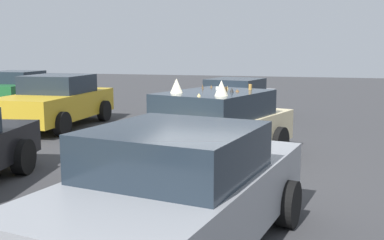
{
  "coord_description": "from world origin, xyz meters",
  "views": [
    {
      "loc": [
        -8.59,
        -2.08,
        2.29
      ],
      "look_at": [
        0.0,
        0.3,
        0.9
      ],
      "focal_mm": 42.93,
      "sensor_mm": 36.0,
      "label": 1
    }
  ],
  "objects_px": {
    "parked_sedan_far_right": "(179,192)",
    "art_car_decorated": "(209,128)",
    "parked_sedan_row_back_far": "(232,99)",
    "parked_sedan_behind_left": "(21,89)",
    "parked_sedan_near_right": "(57,101)"
  },
  "relations": [
    {
      "from": "parked_sedan_row_back_far",
      "to": "parked_sedan_behind_left",
      "type": "distance_m",
      "value": 9.01
    },
    {
      "from": "parked_sedan_far_right",
      "to": "art_car_decorated",
      "type": "bearing_deg",
      "value": 18.81
    },
    {
      "from": "art_car_decorated",
      "to": "parked_sedan_far_right",
      "type": "relative_size",
      "value": 1.11
    },
    {
      "from": "art_car_decorated",
      "to": "parked_sedan_row_back_far",
      "type": "height_order",
      "value": "art_car_decorated"
    },
    {
      "from": "parked_sedan_near_right",
      "to": "parked_sedan_behind_left",
      "type": "bearing_deg",
      "value": -136.3
    },
    {
      "from": "art_car_decorated",
      "to": "parked_sedan_row_back_far",
      "type": "distance_m",
      "value": 6.03
    },
    {
      "from": "parked_sedan_far_right",
      "to": "parked_sedan_row_back_far",
      "type": "distance_m",
      "value": 10.05
    },
    {
      "from": "art_car_decorated",
      "to": "parked_sedan_behind_left",
      "type": "xyz_separation_m",
      "value": [
        7.3,
        9.55,
        -0.05
      ]
    },
    {
      "from": "parked_sedan_near_right",
      "to": "parked_sedan_far_right",
      "type": "relative_size",
      "value": 0.98
    },
    {
      "from": "parked_sedan_row_back_far",
      "to": "parked_sedan_behind_left",
      "type": "xyz_separation_m",
      "value": [
        1.31,
        8.92,
        0.03
      ]
    },
    {
      "from": "parked_sedan_near_right",
      "to": "parked_sedan_far_right",
      "type": "height_order",
      "value": "parked_sedan_near_right"
    },
    {
      "from": "parked_sedan_near_right",
      "to": "parked_sedan_far_right",
      "type": "xyz_separation_m",
      "value": [
        -7.21,
        -6.0,
        -0.03
      ]
    },
    {
      "from": "parked_sedan_row_back_far",
      "to": "parked_sedan_far_right",
      "type": "bearing_deg",
      "value": 20.04
    },
    {
      "from": "parked_sedan_far_right",
      "to": "parked_sedan_behind_left",
      "type": "distance_m",
      "value": 15.19
    },
    {
      "from": "parked_sedan_near_right",
      "to": "parked_sedan_far_right",
      "type": "distance_m",
      "value": 9.38
    }
  ]
}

